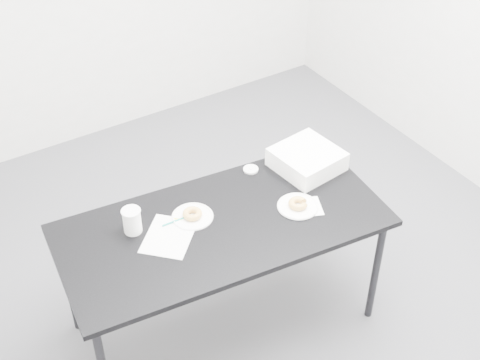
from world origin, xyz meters
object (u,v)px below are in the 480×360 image
table (223,231)px  scorecard (169,236)px  plate_far (193,217)px  plate_near (298,206)px  donut_far (192,214)px  pen (174,221)px  donut_near (298,203)px  bakery_box (307,159)px  coffee_cup (132,221)px

table → scorecard: (-0.26, 0.05, 0.06)m
plate_far → scorecard: bearing=-159.2°
table → plate_near: size_ratio=8.05×
scorecard → donut_far: donut_far is taller
plate_far → pen: bearing=172.3°
donut_near → bakery_box: size_ratio=0.31×
table → donut_far: size_ratio=17.30×
table → plate_far: bearing=137.4°
coffee_cup → bakery_box: coffee_cup is taller
donut_far → coffee_cup: size_ratio=0.74×
pen → bakery_box: bakery_box is taller
coffee_cup → scorecard: bearing=-44.7°
scorecard → plate_far: size_ratio=1.34×
table → donut_far: (-0.10, 0.11, 0.08)m
pen → coffee_cup: size_ratio=0.97×
pen → coffee_cup: 0.21m
plate_near → bakery_box: size_ratio=0.65×
donut_near → bakery_box: (0.23, 0.24, 0.03)m
table → scorecard: size_ratio=6.06×
coffee_cup → plate_near: bearing=-19.8°
table → pen: bearing=152.7°
table → pen: 0.24m
table → bakery_box: bearing=19.1°
plate_near → plate_far: (-0.48, 0.21, -0.00)m
pen → donut_near: size_ratio=1.31×
table → scorecard: scorecard is taller
table → plate_far: 0.16m
pen → donut_far: size_ratio=1.33×
donut_near → plate_far: size_ratio=0.47×
donut_far → bakery_box: bearing=2.2°
plate_far → donut_far: size_ratio=2.13×
bakery_box → donut_near: bearing=-140.6°
donut_far → donut_near: bearing=-24.0°
plate_far → plate_near: bearing=-24.0°
plate_near → plate_far: size_ratio=1.01×
pen → plate_far: 0.09m
plate_near → donut_far: size_ratio=2.15×
donut_near → plate_near: bearing=0.0°
table → donut_far: 0.17m
plate_near → donut_far: 0.52m
scorecard → coffee_cup: size_ratio=2.10×
donut_near → donut_far: bearing=156.0°
pen → donut_near: (0.57, -0.22, 0.02)m
table → bakery_box: bakery_box is taller
pen → plate_near: pen is taller
plate_far → table: bearing=-48.5°
donut_far → coffee_cup: coffee_cup is taller
donut_near → coffee_cup: (-0.76, 0.27, 0.04)m
pen → scorecard: bearing=-130.8°
donut_near → table: bearing=165.4°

